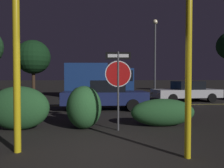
{
  "coord_description": "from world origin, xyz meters",
  "views": [
    {
      "loc": [
        -0.17,
        -4.58,
        1.62
      ],
      "look_at": [
        0.59,
        4.35,
        1.36
      ],
      "focal_mm": 35.0,
      "sensor_mm": 36.0,
      "label": 1
    }
  ],
  "objects": [
    {
      "name": "yellow_pole_right",
      "position": [
        1.72,
        -0.37,
        1.59
      ],
      "size": [
        0.12,
        0.12,
        3.18
      ],
      "primitive_type": "cylinder",
      "color": "yellow",
      "rests_on": "ground_plane"
    },
    {
      "name": "stop_sign",
      "position": [
        0.58,
        2.02,
        1.7
      ],
      "size": [
        0.8,
        0.09,
        2.41
      ],
      "rotation": [
        0.0,
        0.0,
        -0.08
      ],
      "color": "#4C4C51",
      "rests_on": "ground_plane"
    },
    {
      "name": "passing_car_3",
      "position": [
        6.12,
        9.75,
        0.69
      ],
      "size": [
        4.59,
        2.24,
        1.38
      ],
      "rotation": [
        0.0,
        0.0,
        1.66
      ],
      "color": "silver",
      "rests_on": "ground_plane"
    },
    {
      "name": "yellow_pole_left",
      "position": [
        -1.81,
        0.27,
        1.69
      ],
      "size": [
        0.15,
        0.15,
        3.37
      ],
      "primitive_type": "cylinder",
      "color": "yellow",
      "rests_on": "ground_plane"
    },
    {
      "name": "hedge_bush_3",
      "position": [
        2.15,
        2.52,
        0.46
      ],
      "size": [
        2.16,
        0.86,
        0.91
      ],
      "primitive_type": "ellipsoid",
      "color": "#285B2D",
      "rests_on": "ground_plane"
    },
    {
      "name": "hedge_bush_1",
      "position": [
        -2.47,
        2.39,
        0.68
      ],
      "size": [
        1.86,
        0.94,
        1.36
      ],
      "primitive_type": "ellipsoid",
      "color": "#285B2D",
      "rests_on": "ground_plane"
    },
    {
      "name": "tree_2",
      "position": [
        -6.02,
        17.37,
        3.61
      ],
      "size": [
        3.3,
        3.3,
        5.28
      ],
      "color": "#422D1E",
      "rests_on": "ground_plane"
    },
    {
      "name": "street_lamp",
      "position": [
        4.97,
        13.33,
        4.02
      ],
      "size": [
        0.41,
        0.41,
        6.46
      ],
      "color": "#4C4C51",
      "rests_on": "ground_plane"
    },
    {
      "name": "passing_car_2",
      "position": [
        0.42,
        6.45,
        0.73
      ],
      "size": [
        4.34,
        1.83,
        1.49
      ],
      "rotation": [
        0.0,
        0.0,
        1.57
      ],
      "color": "navy",
      "rests_on": "ground_plane"
    },
    {
      "name": "delivery_truck",
      "position": [
        0.44,
        14.12,
        1.54
      ],
      "size": [
        5.75,
        2.9,
        2.8
      ],
      "rotation": [
        0.0,
        0.0,
        -1.64
      ],
      "color": "navy",
      "rests_on": "ground_plane"
    },
    {
      "name": "ground_plane",
      "position": [
        0.0,
        0.0,
        0.0
      ],
      "size": [
        260.0,
        260.0,
        0.0
      ],
      "primitive_type": "plane",
      "color": "black"
    },
    {
      "name": "hedge_bush_2",
      "position": [
        -0.47,
        2.39,
        0.68
      ],
      "size": [
        1.11,
        1.13,
        1.36
      ],
      "primitive_type": "ellipsoid",
      "color": "#2D6633",
      "rests_on": "ground_plane"
    },
    {
      "name": "road_center_stripe",
      "position": [
        0.0,
        8.08,
        0.0
      ],
      "size": [
        36.38,
        0.12,
        0.01
      ],
      "primitive_type": "cube",
      "color": "gold",
      "rests_on": "ground_plane"
    }
  ]
}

